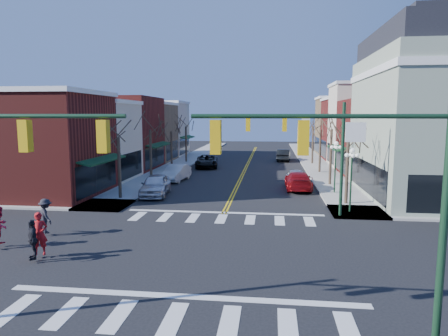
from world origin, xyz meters
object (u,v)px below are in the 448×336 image
(car_left_far, at_px, (207,161))
(pedestrian_dark_a, at_px, (33,239))
(pedestrian_dark_b, at_px, (46,216))
(lamppost_corner, at_px, (351,169))
(car_right_mid, at_px, (296,177))
(pedestrian_red_b, at_px, (0,226))
(car_right_near, at_px, (298,181))
(pedestrian_red_a, at_px, (39,234))
(lamppost_midblock, at_px, (336,158))
(car_left_mid, at_px, (176,173))
(car_left_near, at_px, (155,185))
(car_right_far, at_px, (284,155))

(car_left_far, relative_size, pedestrian_dark_a, 3.17)
(pedestrian_dark_b, bearing_deg, lamppost_corner, -116.91)
(car_right_mid, bearing_deg, pedestrian_red_b, 50.34)
(car_right_near, height_order, car_right_mid, car_right_near)
(car_left_far, height_order, car_right_mid, car_left_far)
(car_right_mid, distance_m, pedestrian_red_b, 25.01)
(car_left_far, height_order, car_right_near, car_left_far)
(pedestrian_red_a, bearing_deg, car_right_mid, 38.31)
(lamppost_midblock, bearing_deg, lamppost_corner, -90.00)
(pedestrian_red_b, bearing_deg, car_left_mid, -19.81)
(car_right_near, relative_size, pedestrian_red_b, 2.79)
(lamppost_corner, distance_m, pedestrian_dark_b, 18.51)
(lamppost_midblock, distance_m, car_left_near, 14.67)
(car_left_mid, height_order, car_right_far, car_right_far)
(pedestrian_dark_a, bearing_deg, car_right_mid, 114.58)
(pedestrian_red_b, height_order, pedestrian_dark_b, pedestrian_red_b)
(car_left_near, relative_size, pedestrian_dark_a, 2.84)
(car_right_mid, bearing_deg, car_right_far, -90.12)
(car_left_mid, distance_m, car_right_mid, 11.61)
(pedestrian_red_a, height_order, pedestrian_red_b, pedestrian_red_a)
(pedestrian_red_b, bearing_deg, car_right_near, -51.19)
(car_left_near, xyz_separation_m, car_right_near, (11.55, 4.01, -0.08))
(car_left_far, bearing_deg, car_left_near, -101.20)
(pedestrian_red_b, height_order, pedestrian_dark_a, pedestrian_red_b)
(lamppost_corner, distance_m, pedestrian_dark_a, 18.86)
(car_right_near, xyz_separation_m, pedestrian_dark_b, (-14.30, -15.14, 0.31))
(car_left_mid, xyz_separation_m, pedestrian_red_b, (-3.78, -20.57, 0.33))
(lamppost_midblock, bearing_deg, car_left_far, 130.57)
(pedestrian_dark_a, xyz_separation_m, pedestrian_dark_b, (-1.59, 3.72, 0.05))
(pedestrian_red_b, bearing_deg, car_left_far, -18.99)
(lamppost_midblock, relative_size, car_right_far, 0.88)
(car_right_near, height_order, pedestrian_dark_a, pedestrian_dark_a)
(pedestrian_dark_a, bearing_deg, car_left_mid, 142.45)
(pedestrian_red_a, bearing_deg, car_left_mid, 66.75)
(pedestrian_red_a, relative_size, pedestrian_dark_b, 1.05)
(car_left_near, relative_size, car_right_far, 1.02)
(lamppost_corner, xyz_separation_m, car_left_near, (-14.35, 4.28, -2.11))
(lamppost_midblock, xyz_separation_m, car_right_near, (-2.79, 1.79, -2.19))
(car_right_far, xyz_separation_m, pedestrian_dark_a, (-12.10, -40.70, 0.22))
(lamppost_corner, bearing_deg, car_right_mid, 104.76)
(car_left_near, height_order, car_left_far, car_left_near)
(pedestrian_dark_a, bearing_deg, pedestrian_red_b, -155.67)
(car_right_mid, height_order, pedestrian_red_b, pedestrian_red_b)
(car_left_mid, xyz_separation_m, car_right_far, (11.02, 18.52, 0.03))
(car_left_mid, bearing_deg, car_left_far, 88.59)
(car_left_near, relative_size, pedestrian_red_a, 2.57)
(car_left_far, relative_size, pedestrian_dark_b, 3.01)
(pedestrian_red_a, distance_m, pedestrian_dark_b, 3.56)
(car_left_near, distance_m, car_right_mid, 13.22)
(pedestrian_dark_b, bearing_deg, car_right_far, -69.06)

